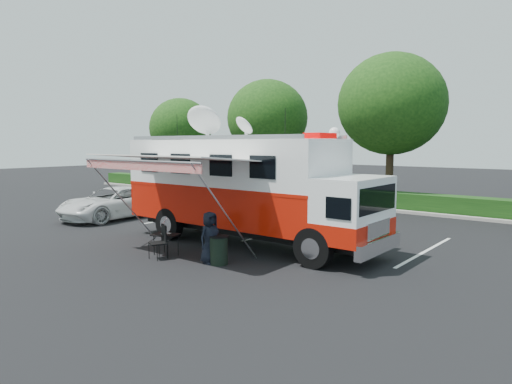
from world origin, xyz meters
The scene contains 10 objects.
ground_plane centered at (0.00, 0.00, 0.00)m, with size 120.00×120.00×0.00m, color black.
back_border centered at (1.14, 12.90, 5.00)m, with size 60.00×6.14×8.87m.
stall_lines centered at (-0.50, 3.00, 0.00)m, with size 24.12×5.50×0.01m.
command_truck centered at (-0.09, 0.00, 2.11)m, with size 10.24×2.82×4.92m.
awning centered at (-1.01, -2.92, 3.17)m, with size 5.59×2.87×3.37m.
white_suv centered at (-8.96, 0.38, 0.00)m, with size 2.55×5.54×1.54m, color silver.
person centered at (0.79, -2.76, 0.00)m, with size 0.79×0.51×1.62m, color black.
folding_table centered at (-1.06, -2.96, 0.67)m, with size 0.99×0.84×0.72m.
folding_chair centered at (-0.90, -3.30, 0.64)m, with size 0.68×0.72×1.08m.
trash_bin centered at (1.09, -2.69, 0.45)m, with size 0.60×0.60×0.89m.
Camera 1 is at (10.57, -12.68, 3.71)m, focal length 32.00 mm.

